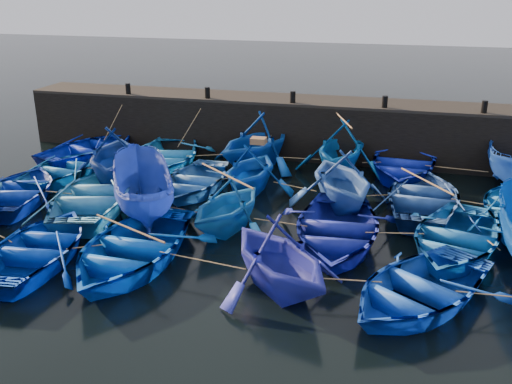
% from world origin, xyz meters
% --- Properties ---
extents(ground, '(120.00, 120.00, 0.00)m').
position_xyz_m(ground, '(0.00, 0.00, 0.00)').
color(ground, black).
rests_on(ground, ground).
extents(quay_wall, '(26.00, 2.50, 2.50)m').
position_xyz_m(quay_wall, '(0.00, 10.50, 1.25)').
color(quay_wall, black).
rests_on(quay_wall, ground).
extents(quay_top, '(26.00, 2.50, 0.12)m').
position_xyz_m(quay_top, '(0.00, 10.50, 2.56)').
color(quay_top, black).
rests_on(quay_top, quay_wall).
extents(bollard_0, '(0.24, 0.24, 0.50)m').
position_xyz_m(bollard_0, '(-8.00, 9.60, 2.87)').
color(bollard_0, black).
rests_on(bollard_0, quay_top).
extents(bollard_1, '(0.24, 0.24, 0.50)m').
position_xyz_m(bollard_1, '(-4.00, 9.60, 2.87)').
color(bollard_1, black).
rests_on(bollard_1, quay_top).
extents(bollard_2, '(0.24, 0.24, 0.50)m').
position_xyz_m(bollard_2, '(0.00, 9.60, 2.87)').
color(bollard_2, black).
rests_on(bollard_2, quay_top).
extents(bollard_3, '(0.24, 0.24, 0.50)m').
position_xyz_m(bollard_3, '(4.00, 9.60, 2.87)').
color(bollard_3, black).
rests_on(bollard_3, quay_top).
extents(bollard_4, '(0.24, 0.24, 0.50)m').
position_xyz_m(bollard_4, '(8.00, 9.60, 2.87)').
color(bollard_4, black).
rests_on(bollard_4, quay_top).
extents(boat_0, '(5.27, 6.11, 1.06)m').
position_xyz_m(boat_0, '(-8.88, 7.25, 0.53)').
color(boat_0, '#021893').
rests_on(boat_0, ground).
extents(boat_1, '(5.05, 6.23, 1.14)m').
position_xyz_m(boat_1, '(-5.06, 7.11, 0.57)').
color(boat_1, blue).
rests_on(boat_1, ground).
extents(boat_2, '(5.45, 5.81, 2.45)m').
position_xyz_m(boat_2, '(-1.23, 7.97, 1.22)').
color(boat_2, '#063C94').
rests_on(boat_2, ground).
extents(boat_3, '(4.13, 4.69, 2.32)m').
position_xyz_m(boat_3, '(2.42, 8.10, 1.16)').
color(boat_3, '#0653A5').
rests_on(boat_3, ground).
extents(boat_4, '(4.25, 5.73, 1.15)m').
position_xyz_m(boat_4, '(4.97, 8.39, 0.57)').
color(boat_4, '#091897').
rests_on(boat_4, ground).
extents(boat_6, '(3.75, 4.90, 0.95)m').
position_xyz_m(boat_6, '(-8.45, 4.48, 0.47)').
color(boat_6, '#11599B').
rests_on(boat_6, ground).
extents(boat_7, '(5.29, 5.66, 2.41)m').
position_xyz_m(boat_7, '(-6.21, 4.58, 1.20)').
color(boat_7, navy).
rests_on(boat_7, ground).
extents(boat_8, '(3.30, 4.61, 0.96)m').
position_xyz_m(boat_8, '(-2.80, 4.42, 0.48)').
color(boat_8, blue).
rests_on(boat_8, ground).
extents(boat_9, '(3.65, 4.13, 2.01)m').
position_xyz_m(boat_9, '(-0.63, 4.80, 1.01)').
color(boat_9, '#063F9F').
rests_on(boat_9, ground).
extents(boat_10, '(5.20, 5.49, 2.27)m').
position_xyz_m(boat_10, '(2.91, 4.22, 1.14)').
color(boat_10, '#2F5BB2').
rests_on(boat_10, ground).
extents(boat_11, '(4.12, 5.55, 1.11)m').
position_xyz_m(boat_11, '(5.80, 4.66, 0.55)').
color(boat_11, navy).
rests_on(boat_11, ground).
extents(boat_13, '(4.63, 5.57, 1.00)m').
position_xyz_m(boat_13, '(-8.62, 1.72, 0.50)').
color(boat_13, '#0C2D96').
rests_on(boat_13, ground).
extents(boat_14, '(5.22, 6.34, 1.14)m').
position_xyz_m(boat_14, '(-5.57, 1.71, 0.57)').
color(boat_14, '#2E75BA').
rests_on(boat_14, ground).
extents(boat_15, '(4.35, 5.57, 2.04)m').
position_xyz_m(boat_15, '(-3.55, 1.46, 1.02)').
color(boat_15, '#1D3699').
rests_on(boat_15, ground).
extents(boat_16, '(3.98, 4.33, 1.91)m').
position_xyz_m(boat_16, '(-0.45, 1.22, 0.96)').
color(boat_16, '#125DB1').
rests_on(boat_16, ground).
extents(boat_17, '(4.28, 5.74, 1.14)m').
position_xyz_m(boat_17, '(3.12, 1.05, 0.57)').
color(boat_17, navy).
rests_on(boat_17, ground).
extents(boat_18, '(4.92, 5.97, 1.08)m').
position_xyz_m(boat_18, '(6.65, 1.41, 0.54)').
color(boat_18, '#0E5192').
rests_on(boat_18, ground).
extents(boat_21, '(4.03, 5.26, 1.02)m').
position_xyz_m(boat_21, '(-5.08, -2.29, 0.51)').
color(boat_21, '#002B97').
rests_on(boat_21, ground).
extents(boat_22, '(4.11, 5.65, 1.15)m').
position_xyz_m(boat_22, '(-2.41, -1.76, 0.58)').
color(boat_22, '#0443C4').
rests_on(boat_22, ground).
extents(boat_23, '(5.34, 5.34, 2.13)m').
position_xyz_m(boat_23, '(2.02, -2.14, 1.07)').
color(boat_23, '#232AA5').
rests_on(boat_23, ground).
extents(boat_24, '(5.74, 6.18, 1.04)m').
position_xyz_m(boat_24, '(5.57, -1.90, 0.52)').
color(boat_24, blue).
rests_on(boat_24, ground).
extents(wooden_crate, '(0.55, 0.43, 0.23)m').
position_xyz_m(wooden_crate, '(-0.33, 4.80, 2.13)').
color(wooden_crate, brown).
rests_on(wooden_crate, boat_9).
extents(mooring_ropes, '(18.13, 11.91, 2.10)m').
position_xyz_m(mooring_ropes, '(0.36, 4.87, 0.87)').
color(mooring_ropes, tan).
rests_on(mooring_ropes, ground).
extents(loose_oars, '(10.47, 11.94, 1.27)m').
position_xyz_m(loose_oars, '(1.34, 3.05, 1.65)').
color(loose_oars, '#99724C').
rests_on(loose_oars, ground).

